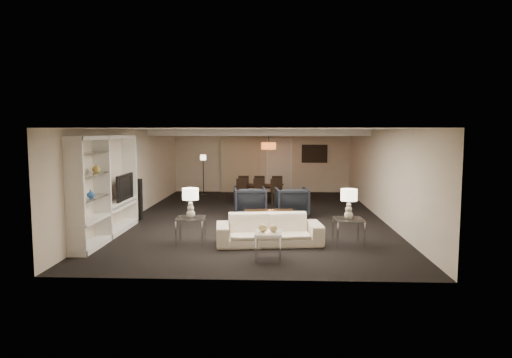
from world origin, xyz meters
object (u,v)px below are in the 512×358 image
object	(u,v)px
table_lamp_right	(349,204)
television	(120,187)
armchair_left	(250,202)
chair_fm	(260,187)
vase_amber	(96,168)
coffee_table	(270,220)
chair_fr	(277,187)
vase_blue	(91,194)
side_table_right	(348,232)
floor_lamp	(203,175)
marble_table	(268,245)
chair_nm	(259,192)
pendant_light	(269,146)
chair_fl	(244,187)
chair_nr	(277,192)
sofa	(269,230)
floor_speaker	(140,199)
table_lamp_left	(191,203)
side_table_left	(191,231)
chair_nl	(241,192)
armchair_right	(292,202)
dining_table	(259,193)

from	to	relation	value
table_lamp_right	television	world-z (taller)	television
armchair_left	chair_fm	xyz separation A→B (m)	(0.17, 3.44, 0.00)
vase_amber	coffee_table	bearing A→B (deg)	23.99
chair_fr	vase_blue	bearing A→B (deg)	54.88
side_table_right	television	bearing A→B (deg)	166.02
coffee_table	floor_lamp	bearing A→B (deg)	113.65
marble_table	vase_amber	world-z (taller)	vase_amber
marble_table	chair_nm	distance (m)	6.55
vase_amber	pendant_light	bearing A→B (deg)	61.59
television	chair_fl	world-z (taller)	television
pendant_light	chair_nr	size ratio (longest dim) A/B	0.61
sofa	chair_fm	size ratio (longest dim) A/B	2.66
floor_speaker	chair_nm	size ratio (longest dim) A/B	1.35
television	chair_fl	distance (m)	6.05
floor_lamp	vase_blue	bearing A→B (deg)	-97.76
table_lamp_left	chair_nm	distance (m)	5.60
coffee_table	chair_fm	xyz separation A→B (m)	(-0.43, 5.14, 0.20)
side_table_left	vase_blue	bearing A→B (deg)	-168.85
vase_amber	chair_fm	size ratio (longest dim) A/B	0.21
chair_nl	chair_fl	xyz separation A→B (m)	(0.00, 1.30, 0.00)
chair_fm	vase_amber	bearing A→B (deg)	69.39
television	vase_amber	distance (m)	1.52
coffee_table	pendant_light	bearing A→B (deg)	91.33
television	floor_speaker	distance (m)	1.38
chair_fr	sofa	bearing A→B (deg)	82.06
chair_fm	chair_fr	xyz separation A→B (m)	(0.60, 0.00, 0.00)
armchair_left	chair_nl	distance (m)	2.18
armchair_right	side_table_left	xyz separation A→B (m)	(-2.30, -3.30, -0.13)
armchair_left	dining_table	distance (m)	2.79
pendant_light	table_lamp_left	world-z (taller)	pendant_light
sofa	armchair_right	world-z (taller)	armchair_right
side_table_right	television	xyz separation A→B (m)	(-5.40, 1.34, 0.78)
armchair_right	marble_table	bearing A→B (deg)	74.90
vase_amber	chair_nr	size ratio (longest dim) A/B	0.21
sofa	chair_nl	xyz separation A→B (m)	(-1.03, 5.44, 0.09)
chair_fl	television	bearing A→B (deg)	59.92
marble_table	chair_nr	distance (m)	6.54
table_lamp_left	vase_blue	distance (m)	2.08
sofa	side_table_left	bearing A→B (deg)	173.14
chair_nm	vase_blue	bearing A→B (deg)	-120.08
marble_table	chair_nm	bearing A→B (deg)	93.73
armchair_right	chair_nr	xyz separation A→B (m)	(-0.43, 2.14, 0.00)
table_lamp_right	chair_fr	size ratio (longest dim) A/B	0.75
coffee_table	chair_nr	size ratio (longest dim) A/B	1.46
side_table_left	floor_lamp	distance (m)	7.69
sofa	chair_nm	world-z (taller)	chair_nm
side_table_left	chair_fl	xyz separation A→B (m)	(0.67, 6.74, 0.14)
vase_amber	chair_nr	world-z (taller)	vase_amber
armchair_left	table_lamp_right	bearing A→B (deg)	117.15
table_lamp_left	side_table_left	bearing A→B (deg)	0.00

